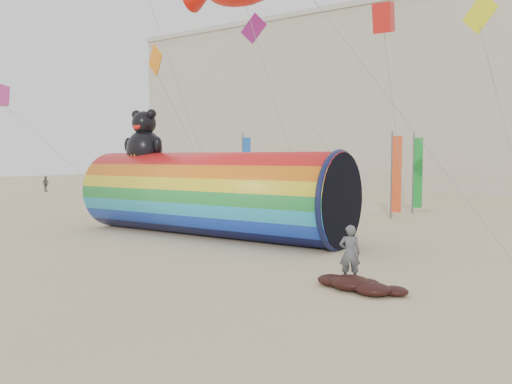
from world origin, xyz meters
The scene contains 6 objects.
ground centered at (0.00, 0.00, 0.00)m, with size 160.00×160.00×0.00m, color #CCB58C.
hotel_building centered at (-12.00, 45.95, 10.31)m, with size 60.40×15.40×20.60m.
windsock_assembly centered at (-4.12, 4.60, 2.05)m, with size 13.38×4.07×6.17m.
kite_handler centered at (4.78, -0.02, 0.85)m, with size 0.62×0.40×1.69m, color #4D5054.
fabric_bundle centered at (5.35, -0.80, 0.17)m, with size 2.62×1.35×0.41m.
festival_banners centered at (-1.57, 15.59, 2.64)m, with size 9.54×6.61×5.20m.
Camera 1 is at (10.38, -13.61, 3.66)m, focal length 35.00 mm.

